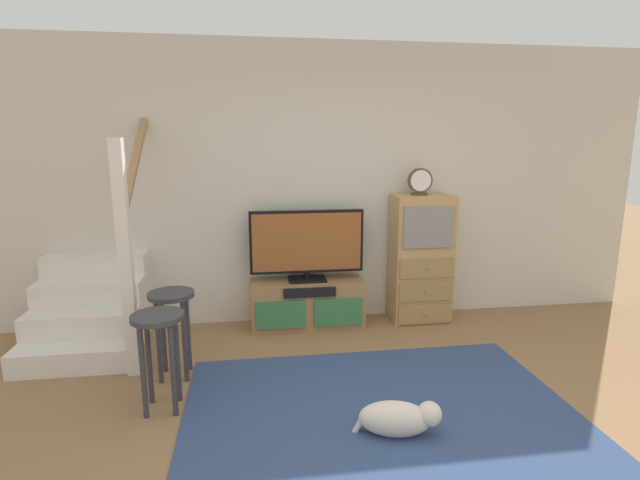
{
  "coord_description": "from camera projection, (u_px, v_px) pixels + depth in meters",
  "views": [
    {
      "loc": [
        -0.81,
        -2.19,
        1.77
      ],
      "look_at": [
        -0.23,
        1.82,
        0.93
      ],
      "focal_mm": 26.7,
      "sensor_mm": 36.0,
      "label": 1
    }
  ],
  "objects": [
    {
      "name": "ground_plane",
      "position": [
        409.0,
        472.0,
        2.6
      ],
      "size": [
        20.0,
        20.0,
        0.0
      ],
      "primitive_type": "plane",
      "color": "olive"
    },
    {
      "name": "staircase",
      "position": [
        97.0,
        298.0,
        4.35
      ],
      "size": [
        1.0,
        1.36,
        2.2
      ],
      "color": "silver",
      "rests_on": "ground_plane"
    },
    {
      "name": "bar_stool_near",
      "position": [
        159.0,
        339.0,
        3.12
      ],
      "size": [
        0.34,
        0.34,
        0.67
      ],
      "color": "#333338",
      "rests_on": "ground_plane"
    },
    {
      "name": "dog",
      "position": [
        399.0,
        418.0,
        2.9
      ],
      "size": [
        0.54,
        0.29,
        0.23
      ],
      "color": "beige",
      "rests_on": "ground_plane"
    },
    {
      "name": "area_rug",
      "position": [
        380.0,
        411.0,
        3.18
      ],
      "size": [
        2.6,
        1.8,
        0.01
      ],
      "primitive_type": "cube",
      "color": "navy",
      "rests_on": "ground_plane"
    },
    {
      "name": "back_wall",
      "position": [
        334.0,
        185.0,
        4.71
      ],
      "size": [
        6.4,
        0.12,
        2.7
      ],
      "primitive_type": "cube",
      "color": "beige",
      "rests_on": "ground_plane"
    },
    {
      "name": "desk_clock",
      "position": [
        420.0,
        182.0,
        4.55
      ],
      "size": [
        0.24,
        0.08,
        0.26
      ],
      "color": "#4C3823",
      "rests_on": "side_cabinet"
    },
    {
      "name": "television",
      "position": [
        307.0,
        244.0,
        4.54
      ],
      "size": [
        1.09,
        0.22,
        0.69
      ],
      "color": "black",
      "rests_on": "media_console"
    },
    {
      "name": "bar_stool_far",
      "position": [
        172.0,
        314.0,
        3.57
      ],
      "size": [
        0.34,
        0.34,
        0.67
      ],
      "color": "#333338",
      "rests_on": "ground_plane"
    },
    {
      "name": "side_cabinet",
      "position": [
        421.0,
        259.0,
        4.72
      ],
      "size": [
        0.58,
        0.38,
        1.27
      ],
      "color": "tan",
      "rests_on": "ground_plane"
    },
    {
      "name": "media_console",
      "position": [
        307.0,
        303.0,
        4.64
      ],
      "size": [
        1.09,
        0.38,
        0.45
      ],
      "color": "#997047",
      "rests_on": "ground_plane"
    }
  ]
}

